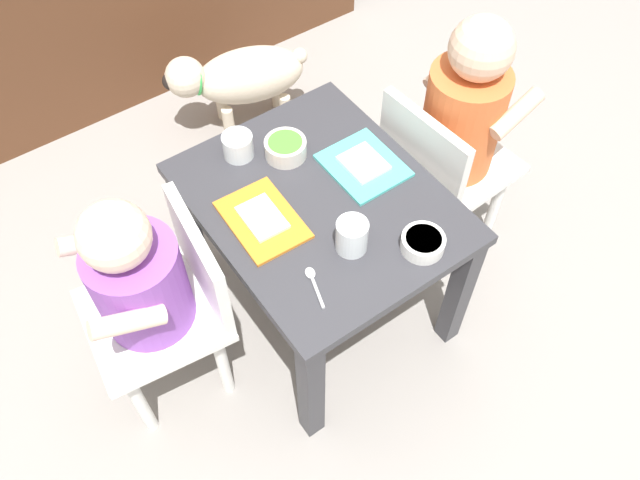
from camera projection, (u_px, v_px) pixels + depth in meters
name	position (u px, v px, depth m)	size (l,w,h in m)	color
ground_plane	(320.00, 301.00, 1.76)	(7.00, 7.00, 0.00)	gray
dining_table	(320.00, 221.00, 1.48)	(0.49, 0.60, 0.43)	#333338
seated_child_left	(145.00, 283.00, 1.31)	(0.31, 0.31, 0.65)	white
seated_child_right	(460.00, 120.00, 1.54)	(0.30, 0.30, 0.71)	white
dog	(240.00, 77.00, 2.02)	(0.44, 0.27, 0.30)	beige
food_tray_left	(262.00, 219.00, 1.37)	(0.14, 0.20, 0.02)	orange
food_tray_right	(363.00, 165.00, 1.47)	(0.15, 0.18, 0.02)	#4CC6BC
water_cup_left	(238.00, 147.00, 1.47)	(0.07, 0.07, 0.06)	white
water_cup_right	(352.00, 237.00, 1.31)	(0.07, 0.07, 0.07)	white
cereal_bowl_right_side	(285.00, 148.00, 1.47)	(0.10, 0.10, 0.04)	silver
veggie_bowl_far	(423.00, 243.00, 1.32)	(0.09, 0.09, 0.03)	white
spoon_by_left_tray	(314.00, 283.00, 1.28)	(0.04, 0.10, 0.01)	silver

